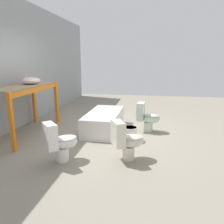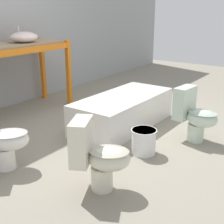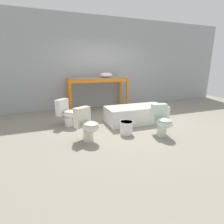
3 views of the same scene
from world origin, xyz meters
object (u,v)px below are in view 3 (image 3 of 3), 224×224
(bathtub_main, at_px, (136,113))
(toilet_far, at_px, (67,113))
(toilet_near, at_px, (162,120))
(bucket_white, at_px, (126,127))
(toilet_extra, at_px, (87,124))
(sink_basin, at_px, (106,75))

(bathtub_main, xyz_separation_m, toilet_far, (-1.82, 0.37, 0.09))
(bathtub_main, xyz_separation_m, toilet_near, (0.08, -1.04, 0.09))
(toilet_near, bearing_deg, bathtub_main, 100.74)
(toilet_far, height_order, bucket_white, toilet_far)
(toilet_near, height_order, bucket_white, toilet_near)
(toilet_extra, height_order, bucket_white, toilet_extra)
(toilet_far, bearing_deg, bucket_white, -84.44)
(bathtub_main, distance_m, bucket_white, 0.94)
(sink_basin, height_order, bucket_white, sink_basin)
(toilet_far, relative_size, toilet_extra, 1.00)
(toilet_near, xyz_separation_m, toilet_far, (-1.90, 1.41, 0.00))
(toilet_far, bearing_deg, toilet_near, -79.17)
(sink_basin, relative_size, toilet_extra, 0.64)
(toilet_near, relative_size, bucket_white, 2.28)
(toilet_extra, bearing_deg, toilet_far, 77.62)
(bathtub_main, distance_m, toilet_extra, 1.71)
(sink_basin, bearing_deg, bathtub_main, -80.29)
(bathtub_main, bearing_deg, toilet_far, 169.29)
(toilet_near, distance_m, toilet_far, 2.37)
(bathtub_main, height_order, bucket_white, bathtub_main)
(sink_basin, xyz_separation_m, toilet_near, (0.37, -2.73, -0.86))
(bucket_white, bearing_deg, toilet_extra, -178.33)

